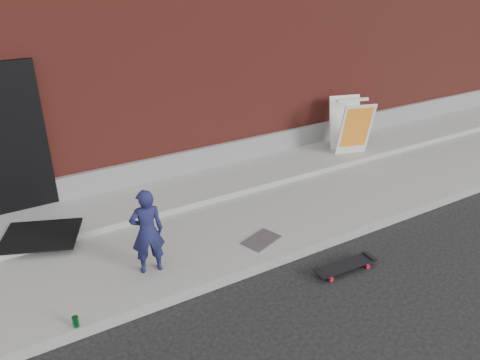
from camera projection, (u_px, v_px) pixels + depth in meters
ground at (268, 270)px, 6.27m from camera, size 80.00×80.00×0.00m
sidewalk at (216, 217)px, 7.40m from camera, size 20.00×3.00×0.15m
apron at (191, 188)px, 8.05m from camera, size 20.00×1.20×0.10m
building at (101, 20)px, 10.63m from camera, size 20.00×8.10×5.00m
child at (147, 232)px, 5.79m from camera, size 0.46×0.34×1.15m
skateboard at (345, 266)px, 6.22m from camera, size 0.89×0.27×0.10m
pizza_sign at (351, 126)px, 9.23m from camera, size 0.84×0.92×1.08m
soda_can at (76, 322)px, 5.08m from camera, size 0.08×0.08×0.13m
doormat at (41, 236)px, 6.56m from camera, size 1.25×1.14×0.03m
utility_plate at (261, 240)px, 6.65m from camera, size 0.61×0.50×0.02m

